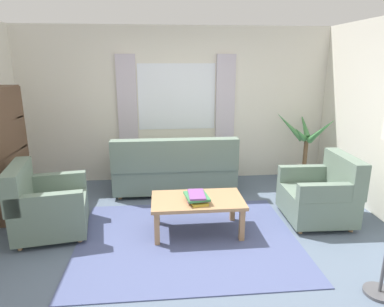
% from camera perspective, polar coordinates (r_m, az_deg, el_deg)
% --- Properties ---
extents(ground_plane, '(6.24, 6.24, 0.00)m').
position_cam_1_polar(ground_plane, '(4.11, -0.74, -14.33)').
color(ground_plane, slate).
extents(wall_back, '(5.32, 0.12, 2.60)m').
position_cam_1_polar(wall_back, '(5.88, -2.61, 8.13)').
color(wall_back, silver).
rests_on(wall_back, ground_plane).
extents(window_with_curtains, '(1.98, 0.07, 1.40)m').
position_cam_1_polar(window_with_curtains, '(5.78, -2.58, 9.50)').
color(window_with_curtains, white).
extents(area_rug, '(2.56, 2.05, 0.01)m').
position_cam_1_polar(area_rug, '(4.11, -0.74, -14.25)').
color(area_rug, '#4C5684').
rests_on(area_rug, ground_plane).
extents(couch, '(1.90, 0.82, 0.92)m').
position_cam_1_polar(couch, '(5.38, -2.93, -2.73)').
color(couch, slate).
rests_on(couch, ground_plane).
extents(armchair_left, '(0.95, 0.96, 0.88)m').
position_cam_1_polar(armchair_left, '(4.47, -23.47, -8.13)').
color(armchair_left, slate).
rests_on(armchair_left, ground_plane).
extents(armchair_right, '(0.85, 0.86, 0.88)m').
position_cam_1_polar(armchair_right, '(4.74, 21.04, -6.52)').
color(armchair_right, slate).
rests_on(armchair_right, ground_plane).
extents(coffee_table, '(1.10, 0.64, 0.44)m').
position_cam_1_polar(coffee_table, '(4.11, 0.93, -8.38)').
color(coffee_table, '#A87F56').
rests_on(coffee_table, ground_plane).
extents(book_stack_on_table, '(0.30, 0.36, 0.10)m').
position_cam_1_polar(book_stack_on_table, '(4.00, 0.84, -7.41)').
color(book_stack_on_table, gold).
rests_on(book_stack_on_table, coffee_table).
extents(potted_plant, '(0.97, 1.17, 1.22)m').
position_cam_1_polar(potted_plant, '(6.03, 18.50, -0.23)').
color(potted_plant, '#B7B2A8').
rests_on(potted_plant, ground_plane).
extents(bookshelf, '(0.30, 0.94, 1.72)m').
position_cam_1_polar(bookshelf, '(5.16, -28.80, -0.88)').
color(bookshelf, brown).
rests_on(bookshelf, ground_plane).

